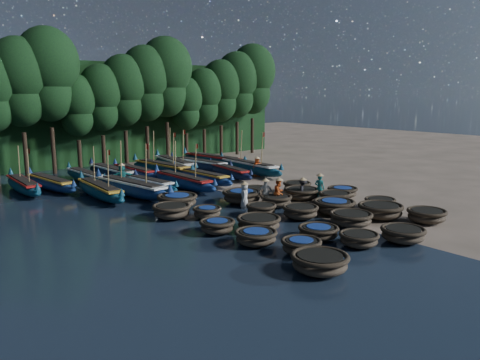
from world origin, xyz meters
TOP-DOWN VIEW (x-y plane):
  - ground at (0.00, 0.00)m, footprint 120.00×120.00m
  - foliage_wall at (0.00, 23.50)m, footprint 40.00×3.00m
  - coracle_0 at (-6.32, -10.28)m, footprint 2.89×2.89m
  - coracle_1 at (-5.32, -8.33)m, footprint 1.90×1.90m
  - coracle_2 at (-2.46, -9.28)m, footprint 2.04×2.04m
  - coracle_3 at (-0.30, -10.21)m, footprint 2.58×2.58m
  - coracle_4 at (3.77, -9.14)m, footprint 2.19×2.19m
  - coracle_5 at (-6.01, -6.08)m, footprint 2.11×2.11m
  - coracle_6 at (-3.07, -7.34)m, footprint 2.37×2.37m
  - coracle_7 at (-0.00, -6.93)m, footprint 2.32×2.32m
  - coracle_8 at (2.57, -7.02)m, footprint 2.55×2.55m
  - coracle_9 at (4.48, -5.68)m, footprint 2.20×2.20m
  - coracle_10 at (-6.33, -3.48)m, footprint 2.12×2.12m
  - coracle_11 at (-4.39, -4.45)m, footprint 2.62×2.62m
  - coracle_12 at (-1.02, -4.19)m, footprint 2.38×2.38m
  - coracle_13 at (1.30, -4.72)m, footprint 2.88×2.88m
  - coracle_14 at (3.16, -3.24)m, footprint 2.40×2.40m
  - coracle_15 at (-5.04, -0.76)m, footprint 1.66×1.66m
  - coracle_16 at (-2.33, -2.34)m, footprint 2.02×2.02m
  - coracle_17 at (-0.16, -1.32)m, footprint 2.00×2.00m
  - coracle_18 at (2.51, -0.94)m, footprint 2.68×2.68m
  - coracle_19 at (5.19, -2.23)m, footprint 2.06×2.06m
  - coracle_20 at (-6.61, 0.50)m, footprint 2.41×2.41m
  - coracle_21 at (-5.05, 2.42)m, footprint 2.52×2.52m
  - coracle_22 at (-1.18, 0.82)m, footprint 2.94×2.94m
  - coracle_23 at (0.88, 1.87)m, footprint 1.88×1.88m
  - coracle_24 at (3.96, 0.85)m, footprint 2.40×2.40m
  - long_boat_2 at (-7.65, 8.11)m, footprint 1.80×8.05m
  - long_boat_3 at (-5.75, 7.24)m, footprint 2.77×8.75m
  - long_boat_4 at (-3.90, 8.50)m, footprint 2.11×7.21m
  - long_boat_5 at (-1.51, 7.28)m, footprint 1.59×8.13m
  - long_boat_6 at (0.65, 8.14)m, footprint 1.73×7.76m
  - long_boat_7 at (4.03, 8.84)m, footprint 2.37×7.30m
  - long_boat_8 at (6.39, 9.00)m, footprint 1.85×8.84m
  - long_boat_9 at (-11.15, 13.35)m, footprint 1.47×7.69m
  - long_boat_10 at (-9.36, 13.03)m, footprint 2.19×7.61m
  - long_boat_11 at (-6.20, 14.37)m, footprint 1.49×7.26m
  - long_boat_12 at (-4.06, 14.16)m, footprint 1.76×8.29m
  - long_boat_13 at (-2.24, 13.79)m, footprint 1.51×7.40m
  - long_boat_14 at (0.13, 13.34)m, footprint 2.36×8.81m
  - long_boat_15 at (2.11, 14.41)m, footprint 2.84×9.02m
  - long_boat_16 at (4.04, 13.26)m, footprint 2.66×8.09m
  - long_boat_17 at (6.39, 14.41)m, footprint 2.53×9.00m
  - fisherman_0 at (-1.90, -0.30)m, footprint 0.88×0.93m
  - fisherman_1 at (3.12, -1.97)m, footprint 0.67×0.77m
  - fisherman_2 at (0.15, -1.24)m, footprint 1.01×0.89m
  - fisherman_3 at (2.21, -1.33)m, footprint 1.11×1.08m
  - fisherman_4 at (-0.48, -0.66)m, footprint 1.04×0.91m
  - fisherman_5 at (-5.03, 10.18)m, footprint 1.76×0.90m
  - fisherman_6 at (6.03, 7.54)m, footprint 0.93×0.77m
  - tree_3 at (-9.10, 20.00)m, footprint 4.92×4.92m
  - tree_4 at (-6.80, 20.00)m, footprint 5.34×5.34m
  - tree_5 at (-4.50, 20.00)m, footprint 3.68×3.68m
  - tree_6 at (-2.20, 20.00)m, footprint 4.09×4.09m
  - tree_7 at (0.10, 20.00)m, footprint 4.51×4.51m
  - tree_8 at (2.40, 20.00)m, footprint 4.92×4.92m
  - tree_9 at (4.70, 20.00)m, footprint 5.34×5.34m
  - tree_10 at (7.00, 20.00)m, footprint 3.68×3.68m
  - tree_11 at (9.30, 20.00)m, footprint 4.09×4.09m
  - tree_12 at (11.60, 20.00)m, footprint 4.51×4.51m
  - tree_13 at (13.90, 20.00)m, footprint 4.92×4.92m
  - tree_14 at (16.20, 20.00)m, footprint 5.34×5.34m

SIDE VIEW (x-z plane):
  - ground at x=0.00m, z-range 0.00..0.00m
  - coracle_23 at x=0.88m, z-range 0.05..0.70m
  - coracle_2 at x=-2.46m, z-range 0.05..0.71m
  - coracle_15 at x=-5.04m, z-range 0.05..0.70m
  - coracle_6 at x=-3.07m, z-range 0.05..0.71m
  - coracle_9 at x=4.48m, z-range 0.05..0.72m
  - coracle_1 at x=-5.32m, z-range 0.05..0.75m
  - coracle_10 at x=-6.33m, z-range 0.06..0.75m
  - coracle_5 at x=-6.01m, z-range 0.05..0.76m
  - coracle_16 at x=-2.33m, z-range 0.05..0.76m
  - coracle_3 at x=-0.30m, z-range 0.05..0.78m
  - coracle_19 at x=5.19m, z-range 0.06..0.77m
  - coracle_17 at x=-0.16m, z-range 0.05..0.80m
  - coracle_4 at x=3.77m, z-range 0.05..0.80m
  - coracle_11 at x=-4.39m, z-range 0.05..0.81m
  - coracle_7 at x=0.00m, z-range 0.05..0.81m
  - coracle_12 at x=-1.02m, z-range 0.06..0.82m
  - coracle_0 at x=-6.32m, z-range 0.05..0.83m
  - coracle_24 at x=3.96m, z-range 0.06..0.83m
  - coracle_18 at x=2.51m, z-range 0.06..0.85m
  - coracle_20 at x=-6.61m, z-range 0.06..0.86m
  - coracle_14 at x=3.16m, z-range 0.06..0.88m
  - coracle_8 at x=2.57m, z-range 0.06..0.90m
  - coracle_21 at x=-5.05m, z-range 0.06..0.90m
  - coracle_13 at x=1.30m, z-range 0.06..0.90m
  - long_boat_11 at x=-6.20m, z-range -0.15..1.13m
  - long_boat_4 at x=-3.90m, z-range -0.15..1.13m
  - coracle_22 at x=-1.18m, z-range 0.07..0.91m
  - long_boat_7 at x=4.03m, z-range -0.15..1.14m
  - long_boat_13 at x=-2.24m, z-range -0.16..1.15m
  - long_boat_10 at x=-9.36m, z-range -0.16..1.19m
  - long_boat_9 at x=-11.15m, z-range -1.11..2.15m
  - long_boat_6 at x=0.65m, z-range -0.16..1.20m
  - long_boat_2 at x=-7.65m, z-range -1.17..2.25m
  - long_boat_5 at x=-1.51m, z-range -1.18..2.28m
  - long_boat_16 at x=4.04m, z-range -0.17..1.27m
  - long_boat_12 at x=-4.06m, z-range -0.17..1.29m
  - long_boat_3 at x=-5.75m, z-range -1.28..2.47m
  - long_boat_8 at x=6.39m, z-range -1.28..2.47m
  - long_boat_14 at x=0.13m, z-range -1.28..2.48m
  - long_boat_17 at x=6.39m, z-range -0.19..1.40m
  - long_boat_15 at x=2.11m, z-range -1.32..2.55m
  - fisherman_3 at x=2.21m, z-range -0.05..1.67m
  - fisherman_0 at x=-1.90m, z-range -0.03..1.76m
  - fisherman_6 at x=6.03m, z-range -0.04..1.79m
  - fisherman_4 at x=-0.48m, z-range -0.04..1.85m
  - fisherman_2 at x=0.15m, z-range -0.05..1.89m
  - fisherman_5 at x=-5.03m, z-range -0.07..1.94m
  - fisherman_1 at x=3.12m, z-range -0.01..1.98m
  - foliage_wall at x=0.00m, z-range 0.00..10.00m
  - tree_5 at x=-4.50m, z-range 1.63..10.31m
  - tree_10 at x=7.00m, z-range 1.63..10.31m
  - tree_6 at x=-2.20m, z-range 1.82..11.47m
  - tree_11 at x=9.30m, z-range 1.82..11.47m
  - tree_7 at x=0.10m, z-range 2.01..12.64m
  - tree_12 at x=11.60m, z-range 2.01..12.64m
  - tree_3 at x=-9.10m, z-range 2.19..13.80m
  - tree_8 at x=2.40m, z-range 2.19..13.80m
  - tree_13 at x=13.90m, z-range 2.19..13.80m
  - tree_4 at x=-6.80m, z-range 2.38..14.96m
  - tree_9 at x=4.70m, z-range 2.38..14.96m
  - tree_14 at x=16.20m, z-range 2.38..14.96m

